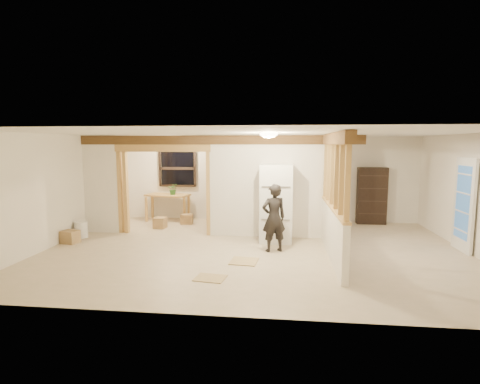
# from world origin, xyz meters

# --- Properties ---
(floor) EXTENTS (9.00, 6.50, 0.01)m
(floor) POSITION_xyz_m (0.00, 0.00, -0.01)
(floor) COLOR #C8B195
(floor) RESTS_ON ground
(ceiling) EXTENTS (9.00, 6.50, 0.01)m
(ceiling) POSITION_xyz_m (0.00, 0.00, 2.50)
(ceiling) COLOR white
(wall_back) EXTENTS (9.00, 0.01, 2.50)m
(wall_back) POSITION_xyz_m (0.00, 3.25, 1.25)
(wall_back) COLOR silver
(wall_back) RESTS_ON floor
(wall_front) EXTENTS (9.00, 0.01, 2.50)m
(wall_front) POSITION_xyz_m (0.00, -3.25, 1.25)
(wall_front) COLOR silver
(wall_front) RESTS_ON floor
(wall_left) EXTENTS (0.01, 6.50, 2.50)m
(wall_left) POSITION_xyz_m (-4.50, 0.00, 1.25)
(wall_left) COLOR silver
(wall_left) RESTS_ON floor
(wall_right) EXTENTS (0.01, 6.50, 2.50)m
(wall_right) POSITION_xyz_m (4.50, 0.00, 1.25)
(wall_right) COLOR silver
(wall_right) RESTS_ON floor
(partition_left_stub) EXTENTS (0.90, 0.12, 2.50)m
(partition_left_stub) POSITION_xyz_m (-4.05, 1.20, 1.25)
(partition_left_stub) COLOR white
(partition_left_stub) RESTS_ON floor
(partition_center) EXTENTS (2.80, 0.12, 2.50)m
(partition_center) POSITION_xyz_m (0.20, 1.20, 1.25)
(partition_center) COLOR white
(partition_center) RESTS_ON floor
(doorway_frame) EXTENTS (2.46, 0.14, 2.20)m
(doorway_frame) POSITION_xyz_m (-2.40, 1.20, 1.10)
(doorway_frame) COLOR tan
(doorway_frame) RESTS_ON floor
(header_beam_back) EXTENTS (7.00, 0.18, 0.22)m
(header_beam_back) POSITION_xyz_m (-1.00, 1.20, 2.38)
(header_beam_back) COLOR brown
(header_beam_back) RESTS_ON ceiling
(header_beam_right) EXTENTS (0.18, 3.30, 0.22)m
(header_beam_right) POSITION_xyz_m (1.60, -0.40, 2.38)
(header_beam_right) COLOR brown
(header_beam_right) RESTS_ON ceiling
(pony_wall) EXTENTS (0.12, 3.20, 1.00)m
(pony_wall) POSITION_xyz_m (1.60, -0.40, 0.50)
(pony_wall) COLOR white
(pony_wall) RESTS_ON floor
(stud_partition) EXTENTS (0.14, 3.20, 1.32)m
(stud_partition) POSITION_xyz_m (1.60, -0.40, 1.66)
(stud_partition) COLOR tan
(stud_partition) RESTS_ON pony_wall
(window_back) EXTENTS (1.12, 0.10, 1.10)m
(window_back) POSITION_xyz_m (-2.60, 3.17, 1.55)
(window_back) COLOR black
(window_back) RESTS_ON wall_back
(french_door) EXTENTS (0.12, 0.86, 2.00)m
(french_door) POSITION_xyz_m (4.42, 0.40, 1.00)
(french_door) COLOR white
(french_door) RESTS_ON floor
(ceiling_dome_main) EXTENTS (0.36, 0.36, 0.16)m
(ceiling_dome_main) POSITION_xyz_m (0.30, -0.50, 2.48)
(ceiling_dome_main) COLOR #FFEABF
(ceiling_dome_main) RESTS_ON ceiling
(ceiling_dome_util) EXTENTS (0.32, 0.32, 0.14)m
(ceiling_dome_util) POSITION_xyz_m (-2.50, 2.30, 2.48)
(ceiling_dome_util) COLOR #FFEABF
(ceiling_dome_util) RESTS_ON ceiling
(hanging_bulb) EXTENTS (0.07, 0.07, 0.07)m
(hanging_bulb) POSITION_xyz_m (-2.00, 1.60, 2.18)
(hanging_bulb) COLOR #FFD88C
(hanging_bulb) RESTS_ON ceiling
(refrigerator) EXTENTS (0.75, 0.73, 1.81)m
(refrigerator) POSITION_xyz_m (0.44, 0.78, 0.91)
(refrigerator) COLOR silver
(refrigerator) RESTS_ON floor
(woman) EXTENTS (0.62, 0.52, 1.45)m
(woman) POSITION_xyz_m (0.41, -0.10, 0.73)
(woman) COLOR black
(woman) RESTS_ON floor
(work_table) EXTENTS (1.36, 0.88, 0.79)m
(work_table) POSITION_xyz_m (-2.83, 2.89, 0.40)
(work_table) COLOR tan
(work_table) RESTS_ON floor
(potted_plant) EXTENTS (0.34, 0.31, 0.34)m
(potted_plant) POSITION_xyz_m (-2.63, 2.79, 0.96)
(potted_plant) COLOR #235623
(potted_plant) RESTS_ON work_table
(shop_vac) EXTENTS (0.51, 0.51, 0.56)m
(shop_vac) POSITION_xyz_m (-4.20, 1.59, 0.28)
(shop_vac) COLOR #A0120C
(shop_vac) RESTS_ON floor
(bookshelf) EXTENTS (0.81, 0.27, 1.63)m
(bookshelf) POSITION_xyz_m (3.13, 3.04, 0.81)
(bookshelf) COLOR black
(bookshelf) RESTS_ON floor
(bucket) EXTENTS (0.36, 0.36, 0.40)m
(bucket) POSITION_xyz_m (-4.31, 0.58, 0.20)
(bucket) COLOR white
(bucket) RESTS_ON floor
(box_util_a) EXTENTS (0.35, 0.31, 0.28)m
(box_util_a) POSITION_xyz_m (-2.13, 2.41, 0.14)
(box_util_a) COLOR #A07D4D
(box_util_a) RESTS_ON floor
(box_util_b) EXTENTS (0.33, 0.33, 0.29)m
(box_util_b) POSITION_xyz_m (-2.73, 1.82, 0.15)
(box_util_b) COLOR #A07D4D
(box_util_b) RESTS_ON floor
(box_front) EXTENTS (0.41, 0.36, 0.29)m
(box_front) POSITION_xyz_m (-4.29, 0.05, 0.15)
(box_front) COLOR #A07D4D
(box_front) RESTS_ON floor
(floor_panel_near) EXTENTS (0.57, 0.57, 0.02)m
(floor_panel_near) POSITION_xyz_m (-0.14, -0.89, 0.01)
(floor_panel_near) COLOR tan
(floor_panel_near) RESTS_ON floor
(floor_panel_far) EXTENTS (0.56, 0.47, 0.02)m
(floor_panel_far) POSITION_xyz_m (-0.62, -1.87, 0.01)
(floor_panel_far) COLOR tan
(floor_panel_far) RESTS_ON floor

